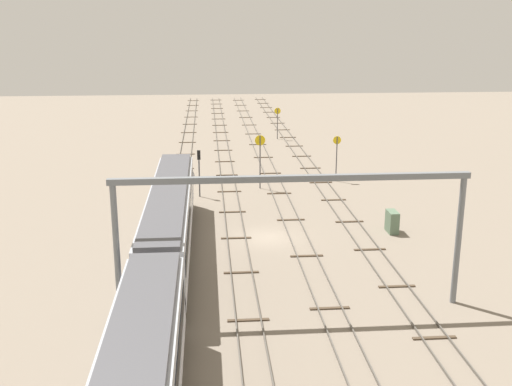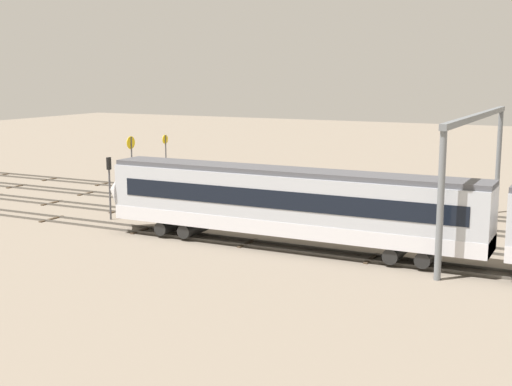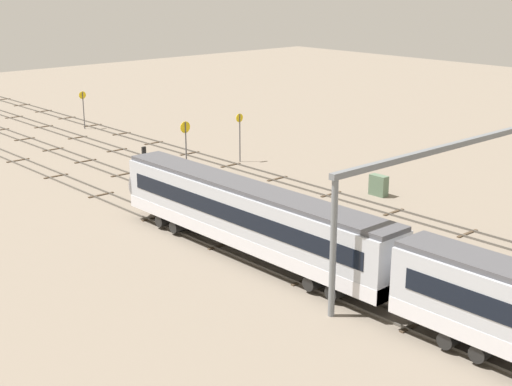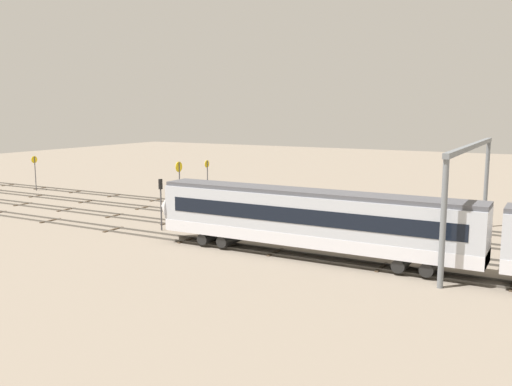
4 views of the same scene
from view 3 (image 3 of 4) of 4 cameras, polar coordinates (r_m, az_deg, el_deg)
name	(u,v)px [view 3 (image 3 of 4)]	position (r m, az deg, el deg)	size (l,w,h in m)	color
ground_plane	(297,223)	(55.87, 3.24, -2.31)	(203.62, 203.62, 0.00)	gray
track_near_foreground	(361,202)	(61.08, 8.16, -0.73)	(187.62, 2.40, 0.16)	#59544C
track_second_near	(320,215)	(57.54, 4.98, -1.71)	(187.62, 2.40, 0.16)	#59544C
track_middle	(274,229)	(54.22, 1.39, -2.81)	(187.62, 2.40, 0.16)	#59544C
track_with_train	(222,245)	(51.16, -2.65, -4.03)	(187.62, 2.40, 0.16)	#59544C
overhead_gantry	(444,174)	(46.60, 14.40, 1.43)	(0.40, 20.57, 8.16)	slate
speed_sign_near_foreground	(83,104)	(91.95, -13.27, 6.71)	(0.14, 0.92, 4.59)	#4C4C51
speed_sign_far_trackside	(240,131)	(73.36, -1.27, 4.84)	(0.14, 0.86, 4.90)	#4C4C51
speed_sign_distant_end	(186,142)	(66.34, -5.48, 3.98)	(0.14, 1.05, 5.53)	#4C4C51
signal_light_trackside_departure	(144,166)	(61.02, -8.66, 2.11)	(0.31, 0.32, 4.61)	#4C4C51
relay_cabinet	(379,185)	(63.25, 9.49, 0.59)	(1.62, 0.75, 1.78)	#597259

